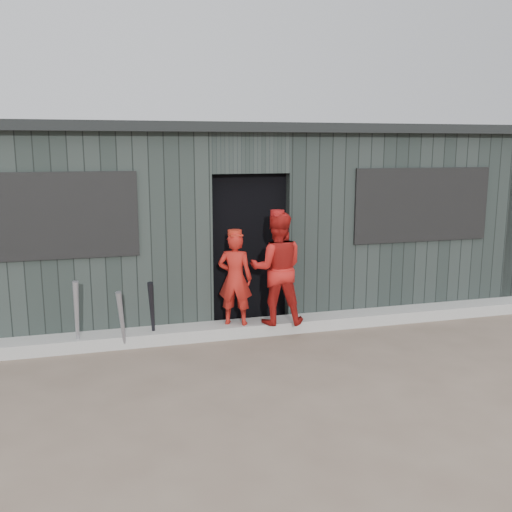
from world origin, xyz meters
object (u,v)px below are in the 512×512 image
object	(u,v)px
bat_left	(77,317)
player_red_left	(235,279)
bat_right	(152,313)
player_red_right	(277,268)
dugout	(226,217)
bat_mid	(122,321)
player_grey_back	(259,275)

from	to	relation	value
bat_left	player_red_left	world-z (taller)	player_red_left
bat_right	player_red_right	bearing A→B (deg)	-1.31
bat_left	player_red_left	size ratio (longest dim) A/B	0.74
player_red_left	dugout	xyz separation A→B (m)	(0.27, 1.71, 0.56)
bat_mid	bat_left	bearing A→B (deg)	169.37
bat_left	player_red_right	xyz separation A→B (m)	(2.39, 0.01, 0.42)
bat_mid	dugout	bearing A→B (deg)	49.07
bat_mid	dugout	xyz separation A→B (m)	(1.65, 1.91, 0.92)
bat_left	bat_right	distance (m)	0.85
player_red_left	dugout	size ratio (longest dim) A/B	0.14
player_grey_back	dugout	bearing A→B (deg)	-93.49
dugout	bat_mid	bearing A→B (deg)	-130.93
bat_right	dugout	world-z (taller)	dugout
player_red_right	player_red_left	bearing A→B (deg)	2.34
bat_right	player_red_right	size ratio (longest dim) A/B	0.57
player_red_right	player_grey_back	bearing A→B (deg)	-74.25
bat_mid	player_grey_back	distance (m)	2.04
bat_left	bat_mid	xyz separation A→B (m)	(0.49, -0.09, -0.06)
bat_right	player_red_left	size ratio (longest dim) A/B	0.69
player_grey_back	dugout	distance (m)	1.31
dugout	bat_left	bearing A→B (deg)	-139.79
bat_left	dugout	xyz separation A→B (m)	(2.15, 1.81, 0.86)
player_red_right	player_grey_back	world-z (taller)	player_red_right
dugout	player_grey_back	bearing A→B (deg)	-79.39
bat_right	player_grey_back	xyz separation A→B (m)	(1.50, 0.66, 0.22)
player_grey_back	player_red_right	bearing A→B (deg)	78.73
bat_mid	player_red_left	bearing A→B (deg)	8.18
player_red_right	bat_right	bearing A→B (deg)	11.61
player_red_left	bat_right	bearing A→B (deg)	27.26
bat_left	dugout	world-z (taller)	dugout
bat_left	bat_mid	bearing A→B (deg)	-10.63
bat_right	player_red_left	xyz separation A→B (m)	(1.03, 0.06, 0.34)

